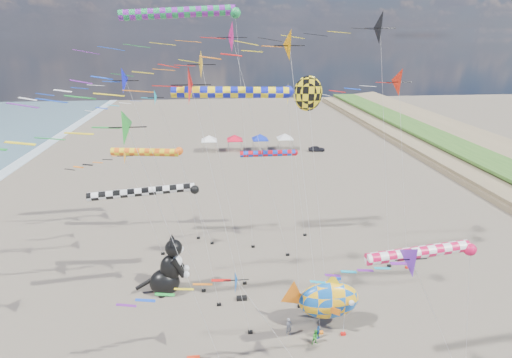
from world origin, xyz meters
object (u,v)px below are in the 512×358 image
at_px(child_green, 316,337).
at_px(fish_inflatable, 328,300).
at_px(cat_inflatable, 167,265).
at_px(child_blue, 318,332).
at_px(parked_car, 317,149).
at_px(person_adult, 289,327).

bearing_deg(child_green, fish_inflatable, 43.73).
distance_m(cat_inflatable, fish_inflatable, 14.09).
xyz_separation_m(cat_inflatable, child_green, (11.48, -7.69, -2.11)).
xyz_separation_m(child_blue, parked_car, (12.69, 50.68, 0.00)).
relative_size(cat_inflatable, parked_car, 1.70).
xyz_separation_m(fish_inflatable, parked_car, (11.73, 49.57, -2.00)).
distance_m(cat_inflatable, person_adult, 11.84).
distance_m(fish_inflatable, parked_car, 50.98).
height_order(person_adult, child_green, person_adult).
bearing_deg(person_adult, fish_inflatable, -16.06).
bearing_deg(fish_inflatable, child_green, -126.80).
xyz_separation_m(cat_inflatable, child_blue, (11.80, -7.09, -2.18)).
distance_m(fish_inflatable, child_blue, 2.47).
relative_size(child_green, parked_car, 0.38).
distance_m(cat_inflatable, child_blue, 13.94).
relative_size(fish_inflatable, child_blue, 5.80).
height_order(cat_inflatable, fish_inflatable, cat_inflatable).
height_order(cat_inflatable, child_blue, cat_inflatable).
relative_size(fish_inflatable, person_adult, 4.14).
xyz_separation_m(cat_inflatable, parked_car, (24.49, 43.58, -2.18)).
distance_m(cat_inflatable, parked_car, 50.04).
bearing_deg(cat_inflatable, person_adult, -37.40).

